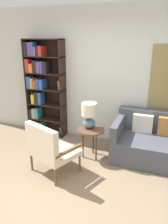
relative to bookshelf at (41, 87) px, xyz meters
name	(u,v)px	position (x,y,z in m)	size (l,w,h in m)	color
ground_plane	(54,195)	(1.21, -1.84, -1.08)	(14.00, 14.00, 0.00)	#847056
wall_back	(99,76)	(1.24, 0.19, 0.27)	(6.40, 0.08, 2.70)	silver
bookshelf	(41,87)	(0.00, 0.00, 0.00)	(0.85, 0.30, 2.08)	black
armchair	(49,147)	(0.91, -1.39, -0.60)	(0.86, 0.81, 0.87)	brown
couch	(166,144)	(2.65, -0.30, -0.77)	(1.84, 0.94, 0.82)	#474C56
side_table	(91,133)	(1.36, -0.66, -0.59)	(0.49, 0.49, 0.55)	brown
table_lamp	(89,114)	(1.31, -0.61, -0.26)	(0.28, 0.28, 0.47)	slate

